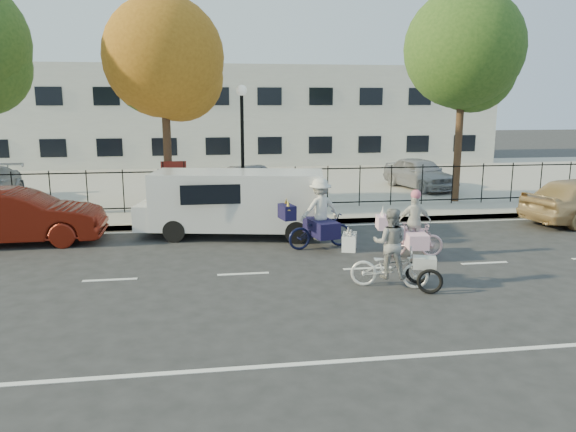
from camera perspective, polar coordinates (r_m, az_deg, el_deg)
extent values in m
plane|color=#333334|center=(13.17, -4.57, -5.90)|extent=(120.00, 120.00, 0.00)
cube|color=#A8A399|center=(18.03, -5.72, -0.87)|extent=(60.00, 0.10, 0.15)
cube|color=#A8A399|center=(19.05, -5.89, -0.19)|extent=(60.00, 2.20, 0.15)
cube|color=#A8A399|center=(27.82, -6.78, 3.53)|extent=(60.00, 15.60, 0.15)
cube|color=silver|center=(37.55, -7.41, 10.08)|extent=(34.00, 10.00, 6.00)
cylinder|color=black|center=(19.46, -4.64, 6.26)|extent=(0.12, 0.12, 4.00)
sphere|color=white|center=(19.38, -4.74, 12.61)|extent=(0.36, 0.36, 0.36)
cylinder|color=black|center=(19.60, -12.49, 2.82)|extent=(0.06, 0.06, 1.80)
cylinder|color=black|center=(19.56, -10.44, 2.89)|extent=(0.06, 0.06, 1.80)
cube|color=#59140F|center=(19.50, -11.54, 4.60)|extent=(0.85, 0.04, 0.60)
imported|color=white|center=(12.33, 10.27, -5.16)|extent=(1.76, 1.07, 0.87)
imported|color=white|center=(12.18, 10.36, -2.73)|extent=(0.89, 0.78, 1.53)
cube|color=white|center=(12.20, 6.25, -2.62)|extent=(0.44, 0.60, 0.35)
cone|color=white|center=(12.26, 6.14, -1.43)|extent=(0.14, 0.14, 0.17)
cone|color=white|center=(12.04, 6.42, -1.68)|extent=(0.14, 0.14, 0.17)
torus|color=black|center=(12.11, 14.22, -6.46)|extent=(0.54, 0.24, 0.54)
torus|color=black|center=(12.71, 13.04, -5.55)|extent=(0.54, 0.24, 0.54)
cube|color=white|center=(12.32, 13.68, -4.62)|extent=(0.57, 0.47, 0.24)
imported|color=#FEC1C7|center=(14.78, 12.66, -2.36)|extent=(1.57, 0.62, 0.92)
imported|color=silver|center=(14.67, 12.74, -0.59)|extent=(0.88, 0.46, 1.44)
cube|color=#F1B7D3|center=(14.50, 9.57, -0.64)|extent=(0.34, 0.54, 0.33)
cone|color=white|center=(14.44, 9.61, 0.50)|extent=(0.11, 0.11, 0.29)
cube|color=#F1B7D3|center=(14.77, 12.67, -2.19)|extent=(0.65, 1.25, 0.37)
sphere|color=#D86681|center=(14.54, 12.86, 2.14)|extent=(0.26, 0.26, 0.26)
imported|color=black|center=(15.34, 3.26, -1.49)|extent=(1.93, 1.03, 0.96)
imported|color=silver|center=(15.21, 3.28, 0.70)|extent=(1.20, 0.85, 1.69)
cube|color=#120F34|center=(14.85, -0.10, 0.42)|extent=(0.44, 0.64, 0.39)
cone|color=gold|center=(15.00, -0.21, 1.36)|extent=(0.13, 0.25, 0.35)
cone|color=gold|center=(14.62, 0.01, 1.09)|extent=(0.13, 0.25, 0.35)
cube|color=#120F34|center=(15.31, 3.26, -1.10)|extent=(0.88, 1.49, 0.43)
cube|color=white|center=(16.61, -5.07, 1.67)|extent=(5.21, 2.74, 1.65)
cube|color=white|center=(16.75, -14.30, -0.15)|extent=(0.79, 1.84, 0.73)
cylinder|color=black|center=(15.96, -11.08, -1.76)|extent=(0.67, 0.36, 0.64)
cylinder|color=black|center=(17.54, -10.87, -0.55)|extent=(0.67, 0.36, 0.64)
cylinder|color=black|center=(16.18, 1.33, -1.37)|extent=(0.67, 0.36, 0.64)
cylinder|color=black|center=(17.73, 0.44, -0.21)|extent=(0.67, 0.36, 0.64)
imported|color=#5F140A|center=(17.44, -25.83, -0.07)|extent=(4.71, 1.70, 1.55)
imported|color=#4B4D53|center=(22.70, -3.71, 3.49)|extent=(2.46, 3.88, 1.21)
imported|color=#95969C|center=(25.37, 13.24, 4.26)|extent=(2.48, 4.30, 1.38)
cylinder|color=#442D1D|center=(19.93, -12.16, 6.78)|extent=(0.28, 0.28, 4.72)
sphere|color=#9F6219|center=(19.92, -12.55, 15.52)|extent=(4.05, 4.05, 4.05)
sphere|color=#9F6219|center=(20.06, -10.96, 13.62)|extent=(2.97, 2.97, 2.97)
cylinder|color=#442D1D|center=(22.41, 16.93, 7.55)|extent=(0.28, 0.28, 5.11)
sphere|color=#385B1E|center=(22.44, 17.45, 15.93)|extent=(4.38, 4.38, 4.38)
sphere|color=#385B1E|center=(22.79, 18.27, 13.96)|extent=(3.21, 3.21, 3.21)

